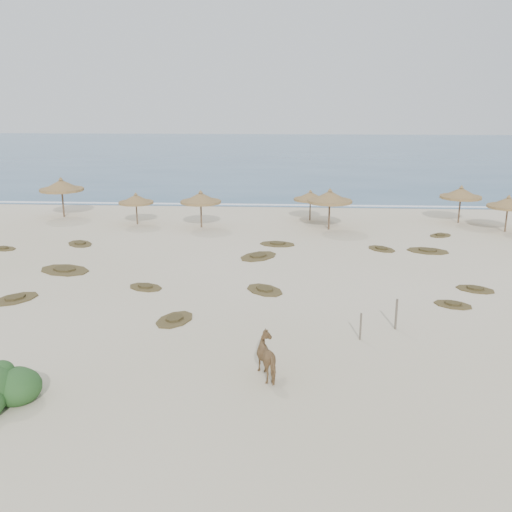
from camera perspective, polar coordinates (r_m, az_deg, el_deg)
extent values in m
plane|color=beige|center=(25.61, 0.08, -5.55)|extent=(160.00, 160.00, 0.00)
cube|color=navy|center=(99.28, 2.64, 10.28)|extent=(200.00, 100.00, 0.01)
cube|color=white|center=(50.71, 1.80, 5.12)|extent=(70.00, 0.60, 0.01)
cylinder|color=brown|center=(47.99, -18.75, 5.13)|extent=(0.14, 0.14, 2.38)
cylinder|color=olive|center=(47.84, -18.86, 6.29)|extent=(3.81, 3.81, 0.20)
cone|color=olive|center=(47.78, -18.89, 6.74)|extent=(3.68, 3.68, 0.85)
cone|color=olive|center=(47.71, -18.95, 7.34)|extent=(0.41, 0.41, 0.25)
cylinder|color=brown|center=(43.68, -11.84, 4.29)|extent=(0.10, 0.10, 1.82)
cylinder|color=olive|center=(43.55, -11.90, 5.26)|extent=(3.19, 3.19, 0.16)
cone|color=olive|center=(43.50, -11.92, 5.62)|extent=(3.08, 3.08, 0.65)
cone|color=olive|center=(43.43, -11.95, 6.13)|extent=(0.31, 0.31, 0.19)
cylinder|color=brown|center=(41.91, -5.51, 4.25)|extent=(0.12, 0.12, 2.07)
cylinder|color=olive|center=(41.75, -5.54, 5.41)|extent=(3.06, 3.06, 0.18)
cone|color=olive|center=(41.70, -5.55, 5.85)|extent=(2.96, 2.96, 0.74)
cone|color=olive|center=(41.63, -5.57, 6.45)|extent=(0.35, 0.35, 0.22)
cylinder|color=brown|center=(41.40, 7.33, 4.18)|extent=(0.13, 0.13, 2.25)
cylinder|color=olive|center=(41.23, 7.38, 5.46)|extent=(4.19, 4.19, 0.19)
cone|color=olive|center=(41.17, 7.39, 5.94)|extent=(4.05, 4.05, 0.80)
cone|color=olive|center=(41.09, 7.42, 6.60)|extent=(0.39, 0.39, 0.24)
cylinder|color=brown|center=(44.40, 5.43, 4.72)|extent=(0.10, 0.10, 1.79)
cylinder|color=olive|center=(44.27, 5.46, 5.66)|extent=(3.09, 3.09, 0.15)
cone|color=olive|center=(44.22, 5.47, 6.02)|extent=(2.99, 2.99, 0.64)
cone|color=olive|center=(44.16, 5.48, 6.51)|extent=(0.31, 0.31, 0.19)
cylinder|color=brown|center=(45.92, 19.68, 4.47)|extent=(0.12, 0.12, 2.16)
cylinder|color=olive|center=(45.77, 19.78, 5.56)|extent=(3.50, 3.50, 0.18)
cone|color=olive|center=(45.72, 19.82, 5.98)|extent=(3.38, 3.38, 0.77)
cone|color=olive|center=(45.65, 19.87, 6.55)|extent=(0.37, 0.37, 0.23)
cylinder|color=brown|center=(44.01, 23.76, 3.49)|extent=(0.11, 0.11, 2.00)
cylinder|color=olive|center=(43.86, 23.88, 4.54)|extent=(3.78, 3.78, 0.17)
cone|color=olive|center=(43.81, 23.92, 4.94)|extent=(3.65, 3.65, 0.71)
cone|color=olive|center=(43.74, 23.98, 5.49)|extent=(0.34, 0.34, 0.21)
imported|color=olive|center=(19.68, 1.39, -10.06)|extent=(1.41, 1.88, 1.45)
cylinder|color=#675B4D|center=(24.19, 13.85, -5.67)|extent=(0.11, 0.11, 1.31)
cylinder|color=#675B4D|center=(22.93, 10.42, -6.94)|extent=(0.09, 0.09, 1.11)
ellipsoid|color=#285725|center=(19.92, -22.81, -11.98)|extent=(1.55, 1.55, 1.16)
ellipsoid|color=#285725|center=(20.54, -22.81, -11.42)|extent=(1.16, 1.16, 0.87)
ellipsoid|color=#285725|center=(20.14, -24.21, -10.46)|extent=(0.87, 0.87, 0.65)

